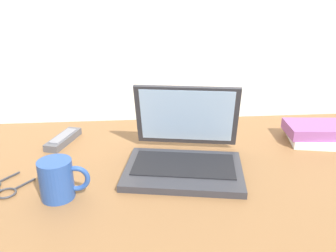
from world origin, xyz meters
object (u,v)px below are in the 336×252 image
(laptop, at_px, (185,150))
(book_stack, at_px, (319,133))
(remote_control_near, at_px, (63,139))
(coffee_mug, at_px, (58,179))
(eyeglasses, at_px, (0,189))

(laptop, height_order, book_stack, laptop)
(remote_control_near, xyz_separation_m, book_stack, (0.82, -0.06, 0.02))
(book_stack, bearing_deg, coffee_mug, -161.37)
(coffee_mug, xyz_separation_m, book_stack, (0.77, 0.26, -0.02))
(laptop, xyz_separation_m, remote_control_near, (-0.37, 0.19, -0.03))
(coffee_mug, distance_m, remote_control_near, 0.33)
(remote_control_near, height_order, book_stack, book_stack)
(laptop, bearing_deg, book_stack, 15.50)
(eyeglasses, relative_size, book_stack, 0.63)
(laptop, distance_m, book_stack, 0.47)
(eyeglasses, height_order, book_stack, book_stack)
(laptop, xyz_separation_m, coffee_mug, (-0.31, -0.13, 0.00))
(laptop, relative_size, remote_control_near, 2.12)
(remote_control_near, bearing_deg, book_stack, -4.36)
(coffee_mug, relative_size, eyeglasses, 0.85)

